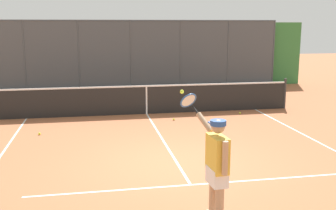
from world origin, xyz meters
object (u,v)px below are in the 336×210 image
tennis_player (216,164)px  tennis_ball_near_net (240,113)px  tennis_ball_by_sideline (174,119)px  tennis_ball_mid_court (39,134)px

tennis_player → tennis_ball_near_net: 7.72m
tennis_player → tennis_ball_by_sideline: size_ratio=28.44×
tennis_ball_near_net → tennis_ball_by_sideline: same height
tennis_player → tennis_ball_by_sideline: (-0.68, -6.56, -0.89)m
tennis_ball_near_net → tennis_ball_by_sideline: (2.35, 0.49, 0.00)m
tennis_ball_near_net → tennis_ball_mid_court: bearing=13.4°
tennis_ball_near_net → tennis_player: bearing=66.7°
tennis_ball_mid_court → tennis_ball_near_net: bearing=-166.6°
tennis_ball_mid_court → tennis_ball_by_sideline: 4.02m
tennis_player → tennis_ball_mid_court: bearing=25.5°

